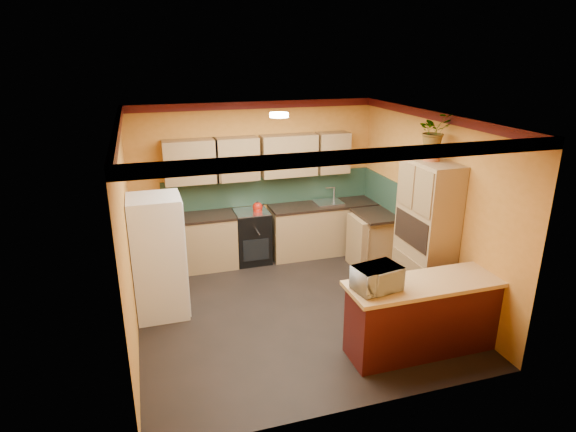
# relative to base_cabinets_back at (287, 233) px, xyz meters

# --- Properties ---
(room_shell) EXTENTS (4.24, 4.24, 2.72)m
(room_shell) POSITION_rel_base_cabinets_back_xyz_m (-0.45, -1.52, 1.65)
(room_shell) COLOR black
(room_shell) RESTS_ON ground
(base_cabinets_back) EXTENTS (3.65, 0.60, 0.88)m
(base_cabinets_back) POSITION_rel_base_cabinets_back_xyz_m (0.00, 0.00, 0.00)
(base_cabinets_back) COLOR #A78258
(base_cabinets_back) RESTS_ON ground
(countertop_back) EXTENTS (3.65, 0.62, 0.04)m
(countertop_back) POSITION_rel_base_cabinets_back_xyz_m (0.00, -0.00, 0.46)
(countertop_back) COLOR black
(countertop_back) RESTS_ON base_cabinets_back
(stove) EXTENTS (0.58, 0.58, 0.91)m
(stove) POSITION_rel_base_cabinets_back_xyz_m (-0.62, -0.00, 0.02)
(stove) COLOR black
(stove) RESTS_ON ground
(kettle) EXTENTS (0.18, 0.18, 0.18)m
(kettle) POSITION_rel_base_cabinets_back_xyz_m (-0.52, -0.05, 0.56)
(kettle) COLOR #AD180B
(kettle) RESTS_ON stove
(sink) EXTENTS (0.48, 0.40, 0.03)m
(sink) POSITION_rel_base_cabinets_back_xyz_m (0.78, 0.00, 0.50)
(sink) COLOR silver
(sink) RESTS_ON countertop_back
(base_cabinets_right) EXTENTS (0.60, 0.80, 0.88)m
(base_cabinets_right) POSITION_rel_base_cabinets_back_xyz_m (1.33, -0.78, 0.00)
(base_cabinets_right) COLOR #A78258
(base_cabinets_right) RESTS_ON ground
(countertop_right) EXTENTS (0.62, 0.80, 0.04)m
(countertop_right) POSITION_rel_base_cabinets_back_xyz_m (1.33, -0.78, 0.46)
(countertop_right) COLOR black
(countertop_right) RESTS_ON base_cabinets_right
(fridge) EXTENTS (0.68, 0.66, 1.70)m
(fridge) POSITION_rel_base_cabinets_back_xyz_m (-2.22, -1.34, 0.41)
(fridge) COLOR white
(fridge) RESTS_ON ground
(pantry) EXTENTS (0.48, 0.90, 2.10)m
(pantry) POSITION_rel_base_cabinets_back_xyz_m (1.38, -2.14, 0.61)
(pantry) COLOR #A78258
(pantry) RESTS_ON ground
(fern_pot) EXTENTS (0.22, 0.22, 0.16)m
(fern_pot) POSITION_rel_base_cabinets_back_xyz_m (1.38, -2.09, 1.74)
(fern_pot) COLOR #9E4C26
(fern_pot) RESTS_ON pantry
(fern) EXTENTS (0.44, 0.39, 0.47)m
(fern) POSITION_rel_base_cabinets_back_xyz_m (1.38, -2.09, 2.06)
(fern) COLOR #A78258
(fern) RESTS_ON fern_pot
(breakfast_bar) EXTENTS (1.80, 0.55, 0.88)m
(breakfast_bar) POSITION_rel_base_cabinets_back_xyz_m (0.73, -3.19, 0.00)
(breakfast_bar) COLOR #441210
(breakfast_bar) RESTS_ON ground
(bar_top) EXTENTS (1.90, 0.65, 0.05)m
(bar_top) POSITION_rel_base_cabinets_back_xyz_m (0.73, -3.19, 0.47)
(bar_top) COLOR tan
(bar_top) RESTS_ON breakfast_bar
(microwave) EXTENTS (0.57, 0.43, 0.28)m
(microwave) POSITION_rel_base_cabinets_back_xyz_m (0.09, -3.19, 0.63)
(microwave) COLOR white
(microwave) RESTS_ON bar_top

